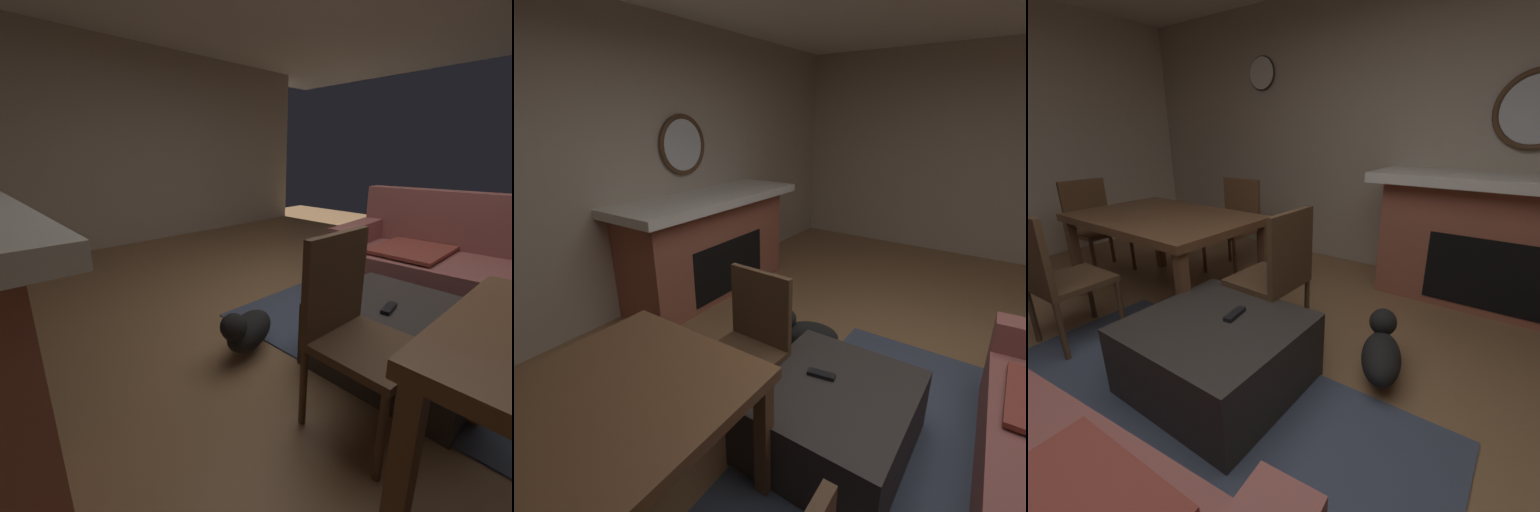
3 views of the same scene
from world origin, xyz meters
The scene contains 14 objects.
floor centered at (0.00, 0.00, 0.00)m, with size 8.91×8.91×0.00m, color olive.
wall_back_fireplace_side centered at (0.00, -2.80, 1.35)m, with size 7.83×0.12×2.69m, color #B7A893.
area_rug centered at (0.40, 0.22, 0.01)m, with size 2.60×2.00×0.01m, color #3D475B.
fireplace centered at (-0.79, -2.42, 0.54)m, with size 2.12×0.76×1.07m.
round_wall_mirror centered at (-0.79, -2.71, 1.54)m, with size 0.60×0.05×0.60m.
ottoman_coffee_table centered at (0.40, -0.39, 0.21)m, with size 0.89×0.83×0.41m, color #2D2826.
tv_remote centered at (0.36, -0.50, 0.42)m, with size 0.05×0.16×0.02m, color black.
dining_table centered at (1.56, -0.97, 0.66)m, with size 1.54×0.96×0.74m.
dining_chair_north centered at (1.56, -0.10, 0.52)m, with size 0.45×0.45×0.93m.
dining_chair_west centered at (0.40, -0.97, 0.52)m, with size 0.45×0.45×0.93m.
dining_chair_south centered at (1.57, -1.85, 0.52)m, with size 0.47×0.47×0.93m.
dining_chair_east centered at (2.72, -0.97, 0.52)m, with size 0.44×0.44×0.93m.
small_dog centered at (-0.33, -0.98, 0.18)m, with size 0.36×0.52×0.32m.
wall_clock centered at (1.88, -2.71, 2.00)m, with size 0.36×0.03×0.36m.
Camera 3 is at (-0.87, 0.77, 1.39)m, focal length 24.73 mm.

